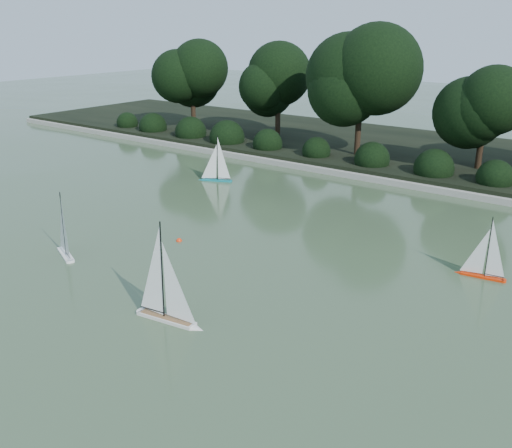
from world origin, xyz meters
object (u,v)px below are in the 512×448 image
object	(u,v)px
sailboat_white_a	(64,244)
sailboat_white_b	(171,306)
sailboat_orange	(479,267)
race_buoy	(179,241)
sailboat_teal	(214,173)

from	to	relation	value
sailboat_white_a	sailboat_white_b	bearing A→B (deg)	-10.36
sailboat_white_b	sailboat_orange	size ratio (longest dim) A/B	1.37
sailboat_white_b	race_buoy	size ratio (longest dim) A/B	13.74
race_buoy	sailboat_orange	bearing A→B (deg)	19.37
sailboat_teal	race_buoy	xyz separation A→B (m)	(2.76, -4.40, -0.24)
sailboat_orange	race_buoy	bearing A→B (deg)	-160.63
sailboat_white_a	sailboat_orange	size ratio (longest dim) A/B	1.12
sailboat_white_b	sailboat_orange	distance (m)	5.99
sailboat_teal	sailboat_orange	bearing A→B (deg)	-14.64
sailboat_orange	sailboat_white_a	bearing A→B (deg)	-150.84
sailboat_white_b	sailboat_teal	size ratio (longest dim) A/B	1.20
sailboat_white_a	sailboat_teal	world-z (taller)	sailboat_teal
sailboat_white_a	sailboat_orange	world-z (taller)	sailboat_white_a
sailboat_teal	race_buoy	size ratio (longest dim) A/B	11.44
sailboat_white_a	sailboat_teal	size ratio (longest dim) A/B	0.98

